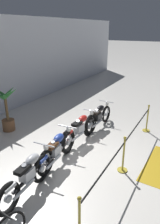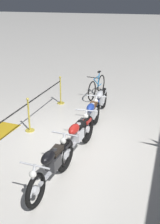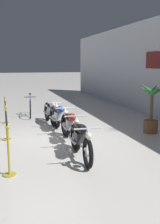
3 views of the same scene
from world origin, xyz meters
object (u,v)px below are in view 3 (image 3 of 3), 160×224
object	(u,v)px
motorcycle_black_3	(80,139)
potted_palm_left_of_row	(152,110)
motorcycle_silver_0	(52,112)
motorcycle_red_2	(71,127)
motorcycle_blue_1	(59,118)
stanchion_mid_left	(7,128)
stanchion_far_left	(6,113)
stanchion_mid_right	(9,159)
bicycle	(30,107)

from	to	relation	value
motorcycle_black_3	potted_palm_left_of_row	xyz separation A→B (m)	(-1.80, 2.94, 0.31)
motorcycle_silver_0	motorcycle_red_2	bearing A→B (deg)	2.34
motorcycle_blue_1	stanchion_mid_left	bearing A→B (deg)	-69.24
motorcycle_red_2	stanchion_far_left	bearing A→B (deg)	-134.88
stanchion_far_left	stanchion_mid_left	xyz separation A→B (m)	(0.94, 0.00, -0.30)
motorcycle_blue_1	motorcycle_red_2	xyz separation A→B (m)	(1.51, 0.06, 0.00)
motorcycle_blue_1	stanchion_far_left	size ratio (longest dim) A/B	0.41
motorcycle_red_2	motorcycle_black_3	xyz separation A→B (m)	(1.31, -0.09, -0.01)
stanchion_mid_right	bicycle	bearing A→B (deg)	170.69
motorcycle_blue_1	bicycle	world-z (taller)	bicycle
motorcycle_blue_1	motorcycle_black_3	distance (m)	2.82
motorcycle_silver_0	motorcycle_red_2	size ratio (longest dim) A/B	0.96
motorcycle_black_3	stanchion_mid_left	bearing A→B (deg)	-141.67
motorcycle_red_2	potted_palm_left_of_row	bearing A→B (deg)	99.68
bicycle	stanchion_mid_right	distance (m)	6.58
potted_palm_left_of_row	bicycle	bearing A→B (deg)	-138.36
stanchion_far_left	stanchion_mid_right	distance (m)	3.77
motorcycle_black_3	motorcycle_red_2	bearing A→B (deg)	176.20
motorcycle_red_2	stanchion_mid_right	bearing A→B (deg)	-42.36
stanchion_far_left	bicycle	bearing A→B (deg)	158.72
motorcycle_blue_1	motorcycle_red_2	bearing A→B (deg)	2.35
motorcycle_silver_0	motorcycle_blue_1	distance (m)	1.19
motorcycle_silver_0	potted_palm_left_of_row	size ratio (longest dim) A/B	1.24
motorcycle_silver_0	stanchion_far_left	world-z (taller)	stanchion_far_left
potted_palm_left_of_row	stanchion_mid_left	bearing A→B (deg)	-94.49
potted_palm_left_of_row	stanchion_mid_left	size ratio (longest dim) A/B	1.66
stanchion_mid_right	potted_palm_left_of_row	bearing A→B (deg)	117.85
motorcycle_red_2	motorcycle_black_3	world-z (taller)	motorcycle_red_2
motorcycle_silver_0	stanchion_mid_right	bearing A→B (deg)	-19.88
stanchion_far_left	stanchion_mid_right	world-z (taller)	same
potted_palm_left_of_row	stanchion_mid_left	world-z (taller)	potted_palm_left_of_row
bicycle	stanchion_mid_left	distance (m)	3.82
motorcycle_silver_0	stanchion_mid_left	distance (m)	2.50
stanchion_mid_left	stanchion_mid_right	size ratio (longest dim) A/B	1.00
motorcycle_blue_1	stanchion_mid_right	world-z (taller)	stanchion_mid_right
stanchion_far_left	stanchion_mid_left	world-z (taller)	same
motorcycle_blue_1	motorcycle_red_2	world-z (taller)	motorcycle_red_2
motorcycle_red_2	potted_palm_left_of_row	xyz separation A→B (m)	(-0.49, 2.85, 0.30)
motorcycle_black_3	motorcycle_silver_0	bearing A→B (deg)	-179.67
potted_palm_left_of_row	stanchion_far_left	distance (m)	4.83
stanchion_far_left	motorcycle_red_2	bearing A→B (deg)	45.12
stanchion_mid_left	stanchion_mid_right	bearing A→B (deg)	0.00
motorcycle_silver_0	motorcycle_black_3	xyz separation A→B (m)	(4.01, 0.02, -0.00)
motorcycle_blue_1	motorcycle_black_3	bearing A→B (deg)	-0.51
motorcycle_silver_0	motorcycle_blue_1	bearing A→B (deg)	2.34
motorcycle_silver_0	potted_palm_left_of_row	world-z (taller)	potted_palm_left_of_row
motorcycle_silver_0	stanchion_mid_right	xyz separation A→B (m)	(4.66, -1.69, -0.11)
motorcycle_black_3	bicycle	size ratio (longest dim) A/B	1.21
motorcycle_blue_1	stanchion_mid_right	distance (m)	3.89
motorcycle_blue_1	stanchion_mid_right	bearing A→B (deg)	-26.50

